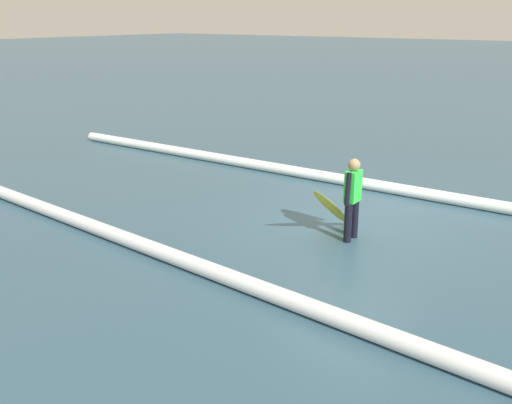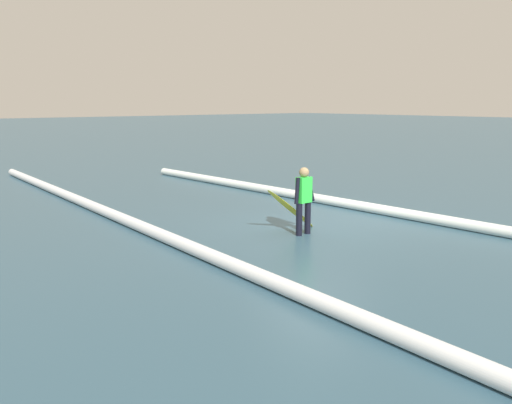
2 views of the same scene
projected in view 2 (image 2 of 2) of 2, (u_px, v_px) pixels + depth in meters
name	position (u px, v px, depth m)	size (l,w,h in m)	color
ground_plane	(315.00, 226.00, 13.25)	(189.09, 189.09, 0.00)	#325567
surfer	(304.00, 197.00, 12.22)	(0.22, 0.63, 1.52)	black
surfboard	(291.00, 209.00, 12.56)	(0.38, 1.52, 1.08)	yellow
wave_crest_foreground	(326.00, 200.00, 15.95)	(0.26, 0.26, 17.70)	white
wave_crest_midground	(134.00, 224.00, 12.88)	(0.26, 0.26, 23.74)	white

